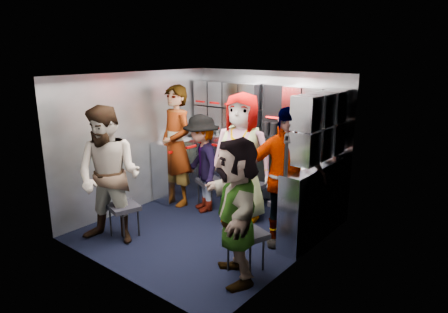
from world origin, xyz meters
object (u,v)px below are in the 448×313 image
Objects in this scene: jump_seat_center at (249,187)px; attendant_arc_d at (284,178)px; jump_seat_mid_right at (290,207)px; attendant_standing at (176,146)px; attendant_arc_c at (242,158)px; attendant_arc_e at (236,210)px; attendant_arc_a at (109,176)px; jump_seat_near_left at (124,208)px; jump_seat_mid_left at (210,183)px; attendant_arc_b at (202,164)px; jump_seat_near_right at (246,236)px.

jump_seat_center is 0.28× the size of attendant_arc_d.
attendant_standing is at bearing -179.19° from jump_seat_mid_right.
attendant_arc_c is 1.18× the size of attendant_arc_e.
attendant_arc_a reaches higher than attendant_arc_d.
jump_seat_near_left is 0.26× the size of attendant_arc_d.
jump_seat_center is (0.67, 0.11, 0.05)m from jump_seat_mid_left.
attendant_arc_c is at bearing -6.20° from jump_seat_mid_left.
attendant_arc_e is (1.56, -1.19, 0.04)m from attendant_arc_b.
jump_seat_center is 0.26× the size of attendant_arc_c.
attendant_arc_d is 1.12× the size of attendant_arc_e.
jump_seat_center is at bearing 28.50° from attendant_standing.
attendant_arc_e reaches higher than jump_seat_near_left.
attendant_arc_c is (0.67, -0.07, 0.54)m from jump_seat_mid_left.
attendant_standing is 0.55m from attendant_arc_b.
attendant_arc_e is (0.03, -1.19, 0.35)m from jump_seat_mid_right.
jump_seat_mid_right is at bearing 16.28° from attendant_arc_a.
attendant_arc_e is at bearing -118.18° from attendant_arc_d.
jump_seat_center is 1.76m from attendant_arc_e.
attendant_arc_b reaches higher than jump_seat_near_right.
attendant_arc_e reaches higher than attendant_arc_b.
jump_seat_center is 0.31× the size of attendant_arc_e.
attendant_arc_a is at bearing -134.99° from attendant_arc_c.
attendant_standing is 1.08× the size of attendant_arc_d.
attendant_standing reaches higher than attendant_arc_c.
attendant_standing is 1.02× the size of attendant_arc_c.
attendant_arc_a is (-0.19, -1.69, 0.50)m from jump_seat_mid_left.
jump_seat_mid_right is at bearing 37.52° from jump_seat_near_left.
attendant_arc_d is (2.04, -0.15, -0.07)m from attendant_standing.
jump_seat_near_right is at bearing 131.04° from attendant_arc_e.
jump_seat_mid_right is 0.28× the size of attendant_arc_d.
jump_seat_mid_left is 0.95× the size of jump_seat_near_right.
attendant_arc_a reaches higher than jump_seat_mid_left.
attendant_standing reaches higher than attendant_arc_d.
attendant_arc_c reaches higher than jump_seat_mid_right.
jump_seat_near_left is at bearing -67.27° from attendant_arc_b.
attendant_arc_d is (1.53, -0.18, 0.14)m from attendant_arc_b.
attendant_arc_e reaches higher than jump_seat_center.
jump_seat_near_right reaches higher than jump_seat_near_left.
jump_seat_near_left is 1.76m from attendant_arc_c.
jump_seat_mid_right is 1.00m from attendant_arc_c.
attendant_arc_a is (-0.86, -1.80, 0.45)m from jump_seat_center.
jump_seat_mid_right reaches higher than jump_seat_center.
jump_seat_near_right is 0.95m from attendant_arc_d.
jump_seat_center is at bearing 161.37° from jump_seat_mid_right.
attendant_arc_b reaches higher than jump_seat_mid_left.
jump_seat_mid_right is at bearing 91.69° from jump_seat_near_right.
attendant_arc_a reaches higher than jump_seat_near_right.
attendant_standing reaches higher than jump_seat_mid_left.
attendant_arc_a is at bearing -90.00° from jump_seat_near_left.
jump_seat_mid_left is at bearing 36.00° from attendant_standing.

